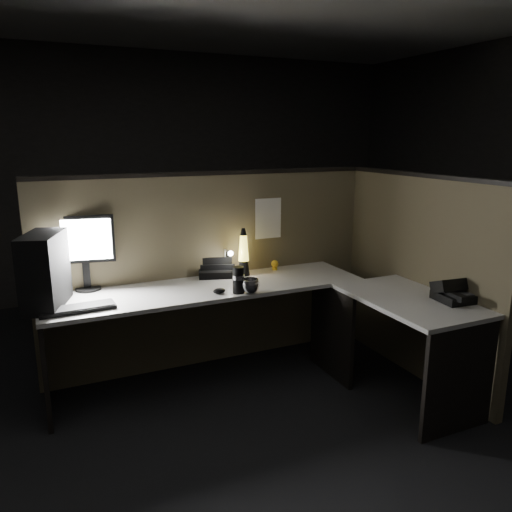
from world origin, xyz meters
name	(u,v)px	position (x,y,z in m)	size (l,w,h in m)	color
floor	(262,414)	(0.00, 0.00, 0.00)	(6.00, 6.00, 0.00)	black
room_shell	(263,165)	(0.00, 0.00, 1.62)	(6.00, 6.00, 6.00)	silver
partition_back	(213,271)	(0.00, 0.93, 0.75)	(2.66, 0.06, 1.50)	brown
partition_right	(417,278)	(1.33, 0.10, 0.75)	(0.06, 1.66, 1.50)	brown
desk	(270,315)	(0.18, 0.25, 0.58)	(2.60, 1.60, 0.73)	beige
pc_tower	(45,270)	(-1.22, 0.62, 0.97)	(0.20, 0.45, 0.47)	black
monitor	(84,245)	(-0.95, 0.89, 1.05)	(0.41, 0.18, 0.53)	black
keyboard	(77,309)	(-1.06, 0.46, 0.74)	(0.46, 0.15, 0.02)	black
mouse	(219,291)	(-0.13, 0.42, 0.75)	(0.09, 0.07, 0.04)	black
clip_lamp	(228,260)	(0.09, 0.82, 0.85)	(0.04, 0.16, 0.21)	white
organizer	(216,269)	(0.00, 0.87, 0.78)	(0.32, 0.30, 0.20)	black
lava_lamp	(244,256)	(0.20, 0.78, 0.88)	(0.10, 0.10, 0.37)	black
travel_mug	(238,280)	(-0.01, 0.37, 0.82)	(0.08, 0.08, 0.19)	black
steel_mug	(250,286)	(0.07, 0.34, 0.78)	(0.13, 0.13, 0.10)	silver
figurine	(275,264)	(0.50, 0.82, 0.78)	(0.06, 0.06, 0.06)	yellow
pinned_paper	(268,218)	(0.47, 0.90, 1.14)	(0.23, 0.00, 0.32)	white
desk_phone	(455,292)	(1.24, -0.36, 0.79)	(0.28, 0.29, 0.15)	black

